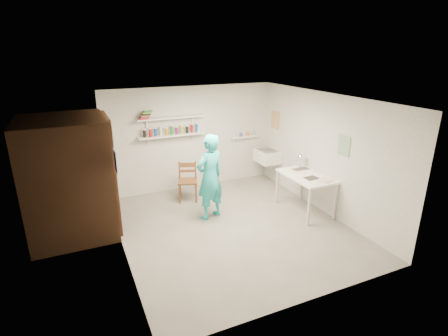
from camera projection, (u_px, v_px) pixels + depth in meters
name	position (u px, v px, depth m)	size (l,w,h in m)	color
floor	(233.00, 227.00, 6.60)	(4.00, 4.50, 0.02)	slate
ceiling	(234.00, 98.00, 5.80)	(4.00, 4.50, 0.02)	silver
wall_back	(191.00, 138.00, 8.15)	(4.00, 0.02, 2.40)	silver
wall_front	(314.00, 221.00, 4.25)	(4.00, 0.02, 2.40)	silver
wall_left	(117.00, 184.00, 5.42)	(0.02, 4.50, 2.40)	silver
wall_right	(324.00, 153.00, 6.98)	(0.02, 4.50, 2.40)	silver
doorway_recess	(111.00, 175.00, 6.40)	(0.02, 0.90, 2.00)	black
corridor_box	(68.00, 178.00, 6.10)	(1.40, 1.50, 2.10)	brown
door_lintel	(105.00, 118.00, 6.06)	(0.06, 1.05, 0.10)	brown
door_jamb_near	(116.00, 184.00, 5.97)	(0.06, 0.10, 2.00)	brown
door_jamb_far	(108.00, 166.00, 6.83)	(0.06, 0.10, 2.00)	brown
shelf_lower	(172.00, 135.00, 7.79)	(1.50, 0.22, 0.03)	white
shelf_upper	(171.00, 117.00, 7.66)	(1.50, 0.22, 0.03)	white
ledge_shelf	(244.00, 137.00, 8.62)	(0.70, 0.14, 0.03)	white
poster_left	(115.00, 161.00, 5.36)	(0.01, 0.28, 0.36)	#334C7F
poster_right_a	(275.00, 120.00, 8.41)	(0.01, 0.34, 0.42)	#995933
poster_right_b	(344.00, 146.00, 6.40)	(0.01, 0.30, 0.38)	#3F724C
belfast_sink	(267.00, 156.00, 8.51)	(0.48, 0.60, 0.30)	white
man	(210.00, 177.00, 6.70)	(0.62, 0.41, 1.70)	#25B7B9
wall_clock	(209.00, 160.00, 6.82)	(0.30, 0.30, 0.04)	beige
wooden_chair	(188.00, 181.00, 7.61)	(0.41, 0.39, 0.89)	brown
work_table	(305.00, 193.00, 7.12)	(0.71, 1.18, 0.78)	white
desk_lamp	(301.00, 157.00, 7.40)	(0.15, 0.15, 0.15)	white
spray_cans	(172.00, 131.00, 7.76)	(1.34, 0.06, 0.17)	black
book_stack	(146.00, 115.00, 7.41)	(0.28, 0.14, 0.17)	red
ledge_pots	(244.00, 134.00, 8.60)	(0.48, 0.07, 0.09)	silver
papers	(306.00, 175.00, 6.99)	(0.30, 0.22, 0.02)	silver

